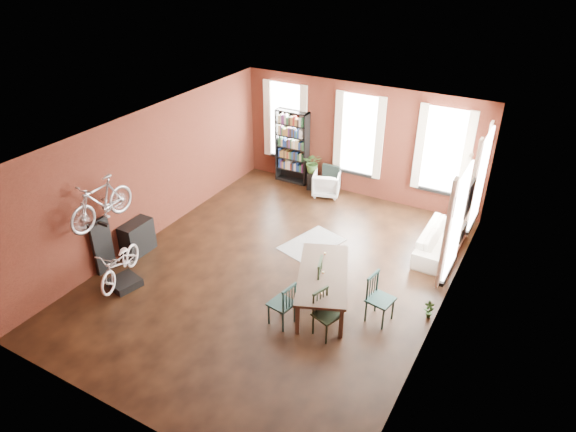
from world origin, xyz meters
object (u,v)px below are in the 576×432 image
Objects in this scene: dining_chair_d at (380,299)px; dining_chair_b at (309,281)px; dining_table at (323,288)px; bicycle_floor at (117,249)px; bookshelf at (292,147)px; plant_stand at (312,181)px; dining_chair_c at (327,315)px; white_armchair at (327,183)px; console_table at (137,238)px; dining_chair_a at (282,303)px; cream_sofa at (442,237)px; bike_trainer at (125,283)px.

dining_chair_b is at bearing 105.93° from dining_chair_d.
bicycle_floor reaches higher than dining_table.
bookshelf is 4.15× the size of plant_stand.
white_armchair is (-2.52, 5.27, -0.09)m from dining_chair_c.
dining_chair_d is 0.46× the size of bookshelf.
white_armchair is (-3.25, 4.39, -0.13)m from dining_chair_d.
console_table reaches higher than white_armchair.
dining_chair_c is 5.84m from white_armchair.
dining_chair_a is at bearing 89.05° from white_armchair.
dining_chair_c reaches higher than white_armchair.
dining_table is 1.37× the size of bicycle_floor.
dining_chair_a reaches higher than cream_sofa.
bookshelf is 5.28m from cream_sofa.
dining_table is 0.96m from dining_chair_c.
bike_trainer is (-3.70, -1.48, -0.44)m from dining_chair_b.
dining_chair_d is at bearing 0.16° from bicycle_floor.
dining_chair_a reaches higher than dining_table.
dining_table is at bearing 5.63° from console_table.
bicycle_floor is (-0.64, -6.34, -0.15)m from bookshelf.
dining_chair_d is (1.21, 0.05, 0.14)m from dining_table.
console_table is 1.42m from bicycle_floor.
dining_chair_b is 1.97× the size of plant_stand.
bicycle_floor reaches higher than dining_chair_c.
plant_stand is at bearing 49.28° from dining_chair_d.
cream_sofa is at bearing 2.91° from dining_chair_c.
bike_trainer is at bearing -102.66° from plant_stand.
bookshelf reaches higher than dining_chair_d.
bookshelf is at bearing 84.43° from bike_trainer.
dining_chair_c is 1.78× the size of plant_stand.
white_armchair is 0.36× the size of cream_sofa.
bicycle_floor is (0.64, -1.14, 0.55)m from console_table.
console_table is at bearing -86.87° from dining_chair_a.
plant_stand is (-2.56, 4.57, -0.10)m from dining_table.
dining_chair_b is at bearing -176.62° from dining_table.
dining_table is 3.45m from cream_sofa.
cream_sofa is at bearing 39.40° from dining_table.
dining_chair_b reaches higher than white_armchair.
dining_chair_c is 1.18× the size of console_table.
dining_chair_c is at bearing 97.87° from white_armchair.
bookshelf reaches higher than bicycle_floor.
dining_chair_c is 4.03m from cream_sofa.
dining_table is at bearing 98.43° from dining_chair_b.
bookshelf is 1.15m from plant_stand.
dining_chair_c is 0.43× the size of bookshelf.
bookshelf is (-3.33, 4.75, 0.74)m from dining_table.
console_table is (-5.10, 0.37, -0.07)m from dining_chair_c.
console_table is at bearing 120.10° from bike_trainer.
dining_chair_d reaches higher than console_table.
bike_trainer is (-4.43, -0.77, -0.39)m from dining_chair_c.
cream_sofa is (0.41, 3.00, -0.10)m from dining_chair_d.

